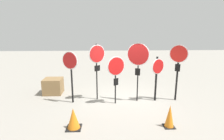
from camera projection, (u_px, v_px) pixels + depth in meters
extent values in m
plane|color=gray|center=(127.00, 101.00, 7.76)|extent=(40.00, 40.00, 0.00)
cylinder|color=black|center=(72.00, 79.00, 7.37)|extent=(0.07, 0.07, 2.12)
cylinder|color=white|center=(70.00, 61.00, 7.14)|extent=(0.67, 0.35, 0.73)
cylinder|color=red|center=(70.00, 61.00, 7.13)|extent=(0.61, 0.32, 0.67)
cylinder|color=black|center=(97.00, 72.00, 7.69)|extent=(0.06, 0.06, 2.51)
cylinder|color=white|center=(97.00, 54.00, 7.47)|extent=(0.66, 0.46, 0.78)
cylinder|color=red|center=(97.00, 54.00, 7.45)|extent=(0.61, 0.43, 0.72)
cube|color=black|center=(97.00, 68.00, 7.61)|extent=(0.24, 0.17, 0.25)
cylinder|color=black|center=(115.00, 82.00, 7.31)|extent=(0.05, 0.05, 1.94)
cylinder|color=white|center=(116.00, 66.00, 7.12)|extent=(0.72, 0.36, 0.79)
cylinder|color=red|center=(116.00, 66.00, 7.10)|extent=(0.67, 0.33, 0.73)
cube|color=black|center=(116.00, 82.00, 7.26)|extent=(0.20, 0.11, 0.30)
cylinder|color=black|center=(138.00, 75.00, 7.53)|extent=(0.05, 0.05, 2.33)
cylinder|color=white|center=(138.00, 54.00, 7.28)|extent=(0.87, 0.43, 0.95)
cylinder|color=red|center=(138.00, 54.00, 7.26)|extent=(0.81, 0.40, 0.89)
cube|color=black|center=(138.00, 72.00, 7.45)|extent=(0.21, 0.12, 0.30)
cylinder|color=black|center=(156.00, 79.00, 7.62)|extent=(0.09, 0.09, 1.97)
cylinder|color=white|center=(158.00, 66.00, 7.43)|extent=(0.60, 0.35, 0.67)
cylinder|color=red|center=(158.00, 66.00, 7.42)|extent=(0.54, 0.32, 0.61)
cylinder|color=black|center=(177.00, 74.00, 7.61)|extent=(0.08, 0.08, 2.43)
cylinder|color=white|center=(179.00, 54.00, 7.36)|extent=(0.66, 0.41, 0.76)
cylinder|color=red|center=(179.00, 54.00, 7.34)|extent=(0.61, 0.38, 0.70)
cube|color=black|center=(178.00, 68.00, 7.49)|extent=(0.20, 0.13, 0.32)
cube|color=black|center=(74.00, 128.00, 5.59)|extent=(0.48, 0.48, 0.02)
cone|color=orange|center=(73.00, 118.00, 5.52)|extent=(0.40, 0.40, 0.66)
cube|color=black|center=(169.00, 126.00, 5.68)|extent=(0.35, 0.35, 0.02)
cone|color=orange|center=(170.00, 116.00, 5.59)|extent=(0.29, 0.29, 0.73)
cube|color=olive|center=(53.00, 86.00, 8.60)|extent=(0.87, 0.80, 0.76)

